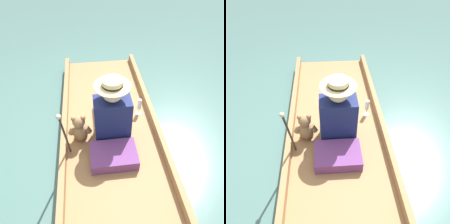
# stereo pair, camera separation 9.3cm
# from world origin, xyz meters

# --- Properties ---
(ground_plane) EXTENTS (16.00, 16.00, 0.00)m
(ground_plane) POSITION_xyz_m (0.00, 0.00, 0.00)
(ground_plane) COLOR #476B66
(punt_boat) EXTENTS (1.14, 3.06, 0.21)m
(punt_boat) POSITION_xyz_m (0.00, 0.00, 0.06)
(punt_boat) COLOR #997047
(punt_boat) RESTS_ON ground_plane
(seat_cushion) EXTENTS (0.48, 0.34, 0.13)m
(seat_cushion) POSITION_xyz_m (-0.02, -0.50, 0.17)
(seat_cushion) COLOR #6B3875
(seat_cushion) RESTS_ON punt_boat
(seated_person) EXTENTS (0.39, 0.74, 0.80)m
(seated_person) POSITION_xyz_m (0.01, -0.11, 0.41)
(seated_person) COLOR white
(seated_person) RESTS_ON punt_boat
(teddy_bear) EXTENTS (0.27, 0.16, 0.38)m
(teddy_bear) POSITION_xyz_m (-0.35, -0.18, 0.28)
(teddy_bear) COLOR #9E754C
(teddy_bear) RESTS_ON punt_boat
(wine_glass) EXTENTS (0.08, 0.08, 0.23)m
(wine_glass) POSITION_xyz_m (0.39, 0.17, 0.25)
(wine_glass) COLOR silver
(wine_glass) RESTS_ON punt_boat
(walking_cane) EXTENTS (0.04, 0.25, 0.76)m
(walking_cane) POSITION_xyz_m (-0.47, -0.47, 0.56)
(walking_cane) COLOR #2D2823
(walking_cane) RESTS_ON punt_boat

